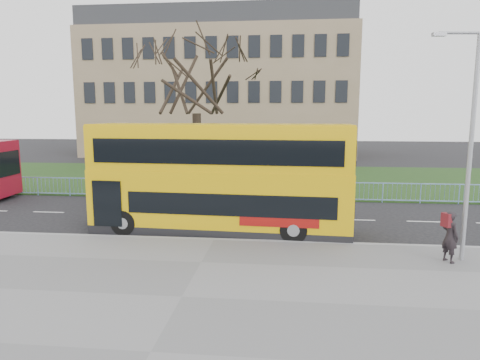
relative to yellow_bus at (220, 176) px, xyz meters
name	(u,v)px	position (x,y,z in m)	size (l,w,h in m)	color
ground	(220,231)	(-0.02, 0.10, -2.35)	(120.00, 120.00, 0.00)	black
pavement	(182,299)	(-0.02, -6.65, -2.29)	(80.00, 10.50, 0.12)	slate
kerb	(214,240)	(-0.02, -1.45, -2.28)	(80.00, 0.20, 0.14)	gray
grass_verge	(249,178)	(-0.02, 14.40, -2.31)	(80.00, 15.40, 0.08)	#1B3513
guard_railing	(238,190)	(-0.02, 6.70, -1.80)	(40.00, 0.12, 1.10)	#7CA3DE
bare_tree	(196,99)	(-3.02, 10.10, 3.40)	(7.94, 7.94, 11.34)	black
civic_building	(222,95)	(-5.02, 35.10, 4.65)	(30.00, 15.00, 14.00)	#857054
yellow_bus	(220,176)	(0.00, 0.00, 0.00)	(10.57, 3.03, 4.38)	#DDAC09
pedestrian	(450,237)	(7.90, -3.14, -1.40)	(0.61, 0.40, 1.66)	black
street_lamp	(468,139)	(8.32, -2.91, 1.71)	(1.52, 0.32, 7.18)	#999BA1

